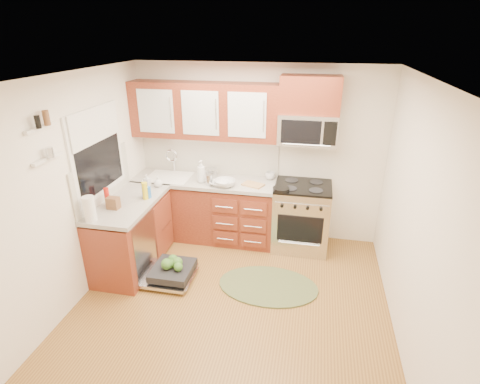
% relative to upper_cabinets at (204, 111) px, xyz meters
% --- Properties ---
extents(floor, '(3.50, 3.50, 0.00)m').
position_rel_upper_cabinets_xyz_m(floor, '(0.73, -1.57, -1.88)').
color(floor, brown).
rests_on(floor, ground).
extents(ceiling, '(3.50, 3.50, 0.00)m').
position_rel_upper_cabinets_xyz_m(ceiling, '(0.73, -1.57, 0.62)').
color(ceiling, white).
rests_on(ceiling, ground).
extents(wall_back, '(3.50, 0.04, 2.50)m').
position_rel_upper_cabinets_xyz_m(wall_back, '(0.73, 0.18, -0.62)').
color(wall_back, white).
rests_on(wall_back, ground).
extents(wall_front, '(3.50, 0.04, 2.50)m').
position_rel_upper_cabinets_xyz_m(wall_front, '(0.73, -3.33, -0.62)').
color(wall_front, white).
rests_on(wall_front, ground).
extents(wall_left, '(0.04, 3.50, 2.50)m').
position_rel_upper_cabinets_xyz_m(wall_left, '(-1.02, -1.57, -0.62)').
color(wall_left, white).
rests_on(wall_left, ground).
extents(wall_right, '(0.04, 3.50, 2.50)m').
position_rel_upper_cabinets_xyz_m(wall_right, '(2.48, -1.57, -0.62)').
color(wall_right, white).
rests_on(wall_right, ground).
extents(base_cabinet_back, '(2.05, 0.60, 0.85)m').
position_rel_upper_cabinets_xyz_m(base_cabinet_back, '(0.00, -0.12, -1.45)').
color(base_cabinet_back, '#5A2014').
rests_on(base_cabinet_back, ground).
extents(base_cabinet_left, '(0.60, 1.25, 0.85)m').
position_rel_upper_cabinets_xyz_m(base_cabinet_left, '(-0.72, -1.05, -1.45)').
color(base_cabinet_left, '#5A2014').
rests_on(base_cabinet_left, ground).
extents(countertop_back, '(2.07, 0.64, 0.05)m').
position_rel_upper_cabinets_xyz_m(countertop_back, '(0.00, -0.14, -0.97)').
color(countertop_back, '#A5A097').
rests_on(countertop_back, base_cabinet_back).
extents(countertop_left, '(0.64, 1.27, 0.05)m').
position_rel_upper_cabinets_xyz_m(countertop_left, '(-0.71, -1.05, -0.97)').
color(countertop_left, '#A5A097').
rests_on(countertop_left, base_cabinet_left).
extents(backsplash_back, '(2.05, 0.02, 0.57)m').
position_rel_upper_cabinets_xyz_m(backsplash_back, '(0.00, 0.16, -0.67)').
color(backsplash_back, '#BAB3A7').
rests_on(backsplash_back, ground).
extents(backsplash_left, '(0.02, 1.25, 0.57)m').
position_rel_upper_cabinets_xyz_m(backsplash_left, '(-1.01, -1.05, -0.67)').
color(backsplash_left, '#BAB3A7').
rests_on(backsplash_left, ground).
extents(upper_cabinets, '(2.05, 0.35, 0.75)m').
position_rel_upper_cabinets_xyz_m(upper_cabinets, '(0.00, 0.00, 0.00)').
color(upper_cabinets, '#5A2014').
rests_on(upper_cabinets, ground).
extents(cabinet_over_mw, '(0.76, 0.35, 0.47)m').
position_rel_upper_cabinets_xyz_m(cabinet_over_mw, '(1.41, 0.00, 0.26)').
color(cabinet_over_mw, '#5A2014').
rests_on(cabinet_over_mw, ground).
extents(range, '(0.76, 0.64, 0.95)m').
position_rel_upper_cabinets_xyz_m(range, '(1.41, -0.15, -1.40)').
color(range, silver).
rests_on(range, ground).
extents(microwave, '(0.76, 0.38, 0.40)m').
position_rel_upper_cabinets_xyz_m(microwave, '(1.41, -0.02, -0.18)').
color(microwave, silver).
rests_on(microwave, ground).
extents(sink, '(0.62, 0.50, 0.26)m').
position_rel_upper_cabinets_xyz_m(sink, '(-0.52, -0.16, -1.07)').
color(sink, white).
rests_on(sink, ground).
extents(dishwasher, '(0.70, 0.60, 0.20)m').
position_rel_upper_cabinets_xyz_m(dishwasher, '(-0.13, -1.27, -1.77)').
color(dishwasher, silver).
rests_on(dishwasher, ground).
extents(window, '(0.03, 1.05, 1.05)m').
position_rel_upper_cabinets_xyz_m(window, '(-1.01, -1.07, -0.32)').
color(window, white).
rests_on(window, ground).
extents(window_blind, '(0.02, 0.96, 0.40)m').
position_rel_upper_cabinets_xyz_m(window_blind, '(-0.98, -1.07, 0.00)').
color(window_blind, white).
rests_on(window_blind, ground).
extents(shelf_upper, '(0.04, 0.40, 0.03)m').
position_rel_upper_cabinets_xyz_m(shelf_upper, '(-0.99, -1.92, 0.17)').
color(shelf_upper, white).
rests_on(shelf_upper, ground).
extents(shelf_lower, '(0.04, 0.40, 0.03)m').
position_rel_upper_cabinets_xyz_m(shelf_lower, '(-0.99, -1.92, -0.12)').
color(shelf_lower, white).
rests_on(shelf_lower, ground).
extents(rug, '(1.43, 1.21, 0.02)m').
position_rel_upper_cabinets_xyz_m(rug, '(1.09, -1.17, -1.86)').
color(rug, '#5C673B').
rests_on(rug, ground).
extents(skillet, '(0.27, 0.27, 0.04)m').
position_rel_upper_cabinets_xyz_m(skillet, '(1.12, -0.38, -0.90)').
color(skillet, black).
rests_on(skillet, range).
extents(stock_pot, '(0.23, 0.23, 0.12)m').
position_rel_upper_cabinets_xyz_m(stock_pot, '(0.07, -0.00, -0.89)').
color(stock_pot, silver).
rests_on(stock_pot, countertop_back).
extents(cutting_board, '(0.33, 0.27, 0.02)m').
position_rel_upper_cabinets_xyz_m(cutting_board, '(0.73, -0.22, -0.94)').
color(cutting_board, tan).
rests_on(cutting_board, countertop_back).
extents(canister, '(0.11, 0.11, 0.15)m').
position_rel_upper_cabinets_xyz_m(canister, '(0.13, -0.32, -0.88)').
color(canister, silver).
rests_on(canister, countertop_back).
extents(paper_towel_roll, '(0.16, 0.16, 0.29)m').
position_rel_upper_cabinets_xyz_m(paper_towel_roll, '(-0.88, -1.59, -0.81)').
color(paper_towel_roll, white).
rests_on(paper_towel_roll, countertop_left).
extents(mustard_bottle, '(0.09, 0.09, 0.22)m').
position_rel_upper_cabinets_xyz_m(mustard_bottle, '(-0.52, -0.93, -0.84)').
color(mustard_bottle, yellow).
rests_on(mustard_bottle, countertop_left).
extents(red_bottle, '(0.08, 0.08, 0.23)m').
position_rel_upper_cabinets_xyz_m(red_bottle, '(-0.90, -1.20, -0.84)').
color(red_bottle, red).
rests_on(red_bottle, countertop_left).
extents(wooden_box, '(0.15, 0.11, 0.14)m').
position_rel_upper_cabinets_xyz_m(wooden_box, '(-0.78, -1.26, -0.88)').
color(wooden_box, brown).
rests_on(wooden_box, countertop_left).
extents(blue_carton, '(0.11, 0.07, 0.15)m').
position_rel_upper_cabinets_xyz_m(blue_carton, '(-0.52, -0.90, -0.87)').
color(blue_carton, blue).
rests_on(blue_carton, countertop_left).
extents(bowl_a, '(0.30, 0.30, 0.06)m').
position_rel_upper_cabinets_xyz_m(bowl_a, '(0.27, -0.32, -0.92)').
color(bowl_a, '#999999').
rests_on(bowl_a, countertop_back).
extents(bowl_b, '(0.34, 0.34, 0.09)m').
position_rel_upper_cabinets_xyz_m(bowl_b, '(0.36, -0.32, -0.91)').
color(bowl_b, '#999999').
rests_on(bowl_b, countertop_back).
extents(cup, '(0.17, 0.17, 0.11)m').
position_rel_upper_cabinets_xyz_m(cup, '(0.93, 0.05, -0.90)').
color(cup, '#999999').
rests_on(cup, countertop_back).
extents(soap_bottle_a, '(0.14, 0.15, 0.32)m').
position_rel_upper_cabinets_xyz_m(soap_bottle_a, '(-0.00, -0.24, -0.79)').
color(soap_bottle_a, '#999999').
rests_on(soap_bottle_a, countertop_back).
extents(soap_bottle_b, '(0.09, 0.09, 0.17)m').
position_rel_upper_cabinets_xyz_m(soap_bottle_b, '(-0.69, -0.52, -0.87)').
color(soap_bottle_b, '#999999').
rests_on(soap_bottle_b, countertop_left).
extents(soap_bottle_c, '(0.13, 0.13, 0.15)m').
position_rel_upper_cabinets_xyz_m(soap_bottle_c, '(-0.53, -0.52, -0.88)').
color(soap_bottle_c, '#999999').
rests_on(soap_bottle_c, countertop_left).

